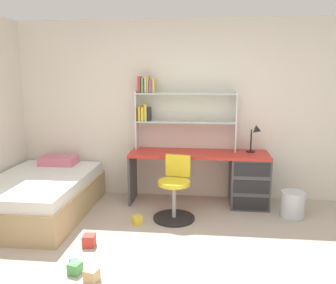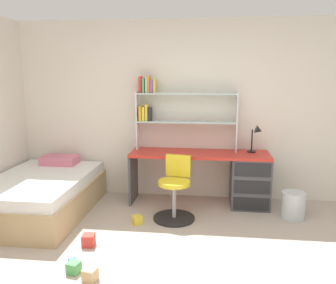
{
  "view_description": "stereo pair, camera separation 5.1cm",
  "coord_description": "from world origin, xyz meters",
  "views": [
    {
      "loc": [
        0.21,
        -2.59,
        1.78
      ],
      "look_at": [
        -0.22,
        1.45,
        1.0
      ],
      "focal_mm": 37.61,
      "sensor_mm": 36.0,
      "label": 1
    },
    {
      "loc": [
        0.27,
        -2.59,
        1.78
      ],
      "look_at": [
        -0.22,
        1.45,
        1.0
      ],
      "focal_mm": 37.61,
      "sensor_mm": 36.0,
      "label": 2
    }
  ],
  "objects": [
    {
      "name": "room_shell",
      "position": [
        -1.26,
        1.25,
        1.28
      ],
      "size": [
        6.04,
        5.9,
        2.55
      ],
      "color": "silver",
      "rests_on": "ground_plane"
    },
    {
      "name": "desk",
      "position": [
        0.64,
        2.15,
        0.41
      ],
      "size": [
        1.9,
        0.56,
        0.73
      ],
      "color": "red",
      "rests_on": "ground_plane"
    },
    {
      "name": "bookshelf_hutch",
      "position": [
        -0.26,
        2.31,
        1.33
      ],
      "size": [
        1.41,
        0.22,
        1.04
      ],
      "color": "silver",
      "rests_on": "desk"
    },
    {
      "name": "desk_lamp",
      "position": [
        0.91,
        2.22,
        0.99
      ],
      "size": [
        0.2,
        0.17,
        0.38
      ],
      "color": "black",
      "rests_on": "desk"
    },
    {
      "name": "swivel_chair",
      "position": [
        -0.15,
        1.58,
        0.31
      ],
      "size": [
        0.52,
        0.52,
        0.79
      ],
      "color": "black",
      "rests_on": "ground_plane"
    },
    {
      "name": "bed_platform",
      "position": [
        -1.89,
        1.53,
        0.25
      ],
      "size": [
        1.21,
        1.81,
        0.62
      ],
      "color": "tan",
      "rests_on": "ground_plane"
    },
    {
      "name": "waste_bin",
      "position": [
        1.34,
        1.77,
        0.17
      ],
      "size": [
        0.3,
        0.3,
        0.33
      ],
      "primitive_type": "cylinder",
      "color": "silver",
      "rests_on": "ground_plane"
    },
    {
      "name": "toy_block_green_0",
      "position": [
        -0.94,
        0.22,
        0.05
      ],
      "size": [
        0.13,
        0.13,
        0.11
      ],
      "primitive_type": "cube",
      "rotation": [
        0.0,
        0.0,
        2.89
      ],
      "color": "#479E51",
      "rests_on": "ground_plane"
    },
    {
      "name": "toy_block_red_1",
      "position": [
        -0.98,
        0.74,
        0.06
      ],
      "size": [
        0.14,
        0.14,
        0.13
      ],
      "primitive_type": "cube",
      "rotation": [
        0.0,
        0.0,
        1.68
      ],
      "color": "red",
      "rests_on": "ground_plane"
    },
    {
      "name": "toy_block_yellow_2",
      "position": [
        -0.58,
        1.35,
        0.05
      ],
      "size": [
        0.15,
        0.15,
        0.11
      ],
      "primitive_type": "cube",
      "rotation": [
        0.0,
        0.0,
        0.68
      ],
      "color": "gold",
      "rests_on": "ground_plane"
    },
    {
      "name": "toy_block_blue_3",
      "position": [
        -0.99,
        0.33,
        0.04
      ],
      "size": [
        0.1,
        0.1,
        0.07
      ],
      "primitive_type": "cube",
      "rotation": [
        0.0,
        0.0,
        2.22
      ],
      "color": "#3860B7",
      "rests_on": "ground_plane"
    },
    {
      "name": "toy_block_natural_4",
      "position": [
        -0.75,
        0.12,
        0.06
      ],
      "size": [
        0.14,
        0.14,
        0.11
      ],
      "primitive_type": "cube",
      "rotation": [
        0.0,
        0.0,
        1.3
      ],
      "color": "tan",
      "rests_on": "ground_plane"
    }
  ]
}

